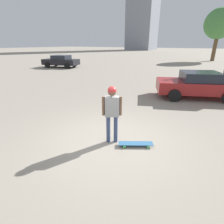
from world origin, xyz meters
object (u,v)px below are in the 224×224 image
object	(u,v)px
person	(112,108)
car_parked_far	(61,61)
skateboard	(136,144)
car_parked_near	(197,84)

from	to	relation	value
person	car_parked_far	distance (m)	18.13
person	skateboard	distance (m)	1.22
person	car_parked_far	bearing A→B (deg)	108.59
car_parked_near	car_parked_far	xyz separation A→B (m)	(-15.60, 5.12, 0.03)
car_parked_near	car_parked_far	world-z (taller)	car_parked_far
skateboard	car_parked_near	bearing A→B (deg)	-127.99
skateboard	person	bearing A→B (deg)	-19.28
car_parked_near	car_parked_far	distance (m)	16.41
skateboard	car_parked_near	size ratio (longest dim) A/B	0.21
person	car_parked_far	size ratio (longest dim) A/B	0.37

